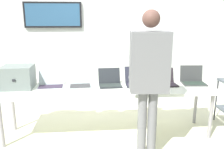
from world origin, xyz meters
TOP-DOWN VIEW (x-y plane):
  - ground at (0.00, 0.00)m, footprint 8.00×8.00m
  - back_wall at (-0.02, 1.13)m, footprint 8.00×0.11m
  - workbench at (0.00, 0.00)m, footprint 3.09×0.70m
  - equipment_box at (-1.28, 0.11)m, footprint 0.42×0.37m
  - laptop_station_0 at (-0.83, 0.14)m, footprint 0.39×0.35m
  - laptop_station_1 at (-0.41, 0.14)m, footprint 0.34×0.34m
  - laptop_station_2 at (0.03, 0.13)m, footprint 0.34×0.34m
  - laptop_station_3 at (0.44, 0.14)m, footprint 0.35×0.39m
  - laptop_station_4 at (0.85, 0.10)m, footprint 0.36×0.31m
  - laptop_station_5 at (1.31, 0.13)m, footprint 0.36×0.31m
  - person at (0.43, -0.62)m, footprint 0.46×0.61m

SIDE VIEW (x-z plane):
  - ground at x=0.00m, z-range -0.04..0.00m
  - workbench at x=0.00m, z-range 0.31..1.04m
  - laptop_station_4 at x=0.85m, z-range 0.66..0.89m
  - laptop_station_2 at x=0.03m, z-range 0.66..0.89m
  - laptop_station_0 at x=-0.83m, z-range 0.66..0.89m
  - laptop_station_3 at x=0.44m, z-range 0.66..0.90m
  - laptop_station_5 at x=1.31m, z-range 0.65..0.91m
  - laptop_station_1 at x=-0.41m, z-range 0.65..0.92m
  - equipment_box at x=-1.28m, z-range 0.72..1.04m
  - person at x=0.43m, z-range 0.20..1.99m
  - back_wall at x=-0.02m, z-range 0.01..2.58m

